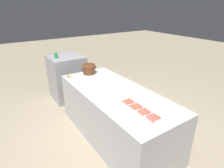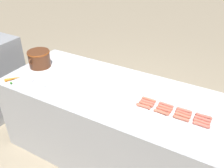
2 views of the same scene
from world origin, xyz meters
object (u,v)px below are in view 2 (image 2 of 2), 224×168
hot_dog_3 (143,106)px  hot_dog_12 (204,116)px  hot_dog_0 (201,125)px  serving_spoon (34,82)px  hot_dog_11 (148,102)px  hot_dog_14 (166,105)px  hot_dog_10 (165,107)px  hot_dog_5 (183,115)px  hot_dog_2 (162,112)px  hot_dog_7 (146,104)px  hot_dog_8 (203,119)px  carrot (13,79)px  hot_dog_4 (201,122)px  hot_dog_6 (164,110)px  bean_pot (39,58)px  hot_dog_15 (149,100)px  hot_dog_9 (183,113)px  hot_dog_13 (184,110)px  hot_dog_1 (181,118)px

hot_dog_3 → hot_dog_12: 0.48m
hot_dog_0 → serving_spoon: bearing=95.6°
hot_dog_11 → hot_dog_14: same height
hot_dog_10 → hot_dog_0: bearing=-103.4°
hot_dog_3 → hot_dog_5: 0.32m
hot_dog_2 → hot_dog_11: size_ratio=1.00×
hot_dog_7 → hot_dog_10: same height
hot_dog_3 → hot_dog_8: bearing=-81.2°
hot_dog_11 → carrot: 1.34m
serving_spoon → hot_dog_0: bearing=-84.4°
hot_dog_4 → hot_dog_10: size_ratio=1.00×
hot_dog_10 → hot_dog_5: bearing=-102.4°
hot_dog_6 → hot_dog_7: same height
bean_pot → hot_dog_6: bearing=-93.8°
hot_dog_7 → serving_spoon: size_ratio=0.49×
hot_dog_0 → hot_dog_15: bearing=76.8°
hot_dog_2 → hot_dog_10: 0.08m
hot_dog_2 → hot_dog_14: same height
hot_dog_8 → hot_dog_10: bearing=89.9°
hot_dog_0 → carrot: size_ratio=0.82×
hot_dog_5 → hot_dog_11: bearing=83.8°
hot_dog_0 → hot_dog_9: size_ratio=1.00×
hot_dog_12 → serving_spoon: size_ratio=0.49×
hot_dog_2 → hot_dog_13: bearing=-53.3°
hot_dog_7 → hot_dog_14: (0.07, -0.15, 0.00)m
hot_dog_0 → hot_dog_2: bearing=90.4°
hot_dog_3 → hot_dog_8: same height
hot_dog_8 → hot_dog_14: bearing=82.6°
hot_dog_8 → serving_spoon: bearing=98.3°
hot_dog_7 → hot_dog_2: bearing=-105.7°
hot_dog_9 → hot_dog_14: bearing=76.0°
hot_dog_10 → hot_dog_12: (0.04, -0.31, 0.00)m
hot_dog_10 → hot_dog_11: (-0.00, 0.16, 0.00)m
hot_dog_7 → hot_dog_13: 0.31m
hot_dog_6 → hot_dog_15: bearing=66.0°
hot_dog_13 → hot_dog_15: same height
hot_dog_6 → serving_spoon: hot_dog_6 is taller
hot_dog_1 → hot_dog_11: same height
hot_dog_12 → hot_dog_8: bearing=178.2°
hot_dog_6 → hot_dog_0: bearing=-97.3°
hot_dog_9 → serving_spoon: bearing=99.2°
hot_dog_12 → hot_dog_3: bearing=103.4°
hot_dog_5 → hot_dog_10: (0.03, 0.16, 0.00)m
hot_dog_14 → serving_spoon: bearing=102.0°
hot_dog_5 → hot_dog_9: size_ratio=1.00×
hot_dog_1 → serving_spoon: 1.42m
hot_dog_12 → hot_dog_5: bearing=116.0°
hot_dog_9 → hot_dog_11: size_ratio=1.00×
hot_dog_4 → hot_dog_5: (0.00, 0.15, 0.00)m
hot_dog_0 → hot_dog_3: size_ratio=1.00×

